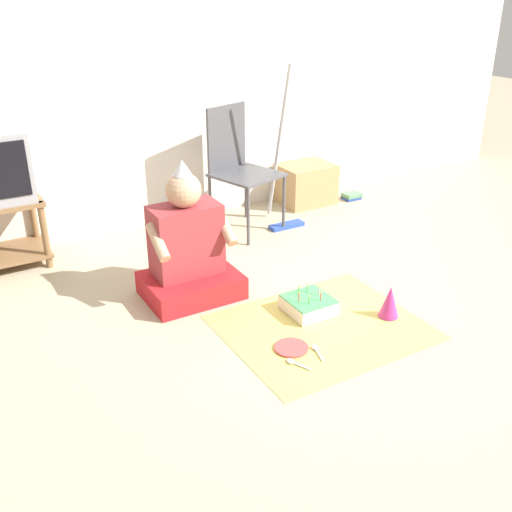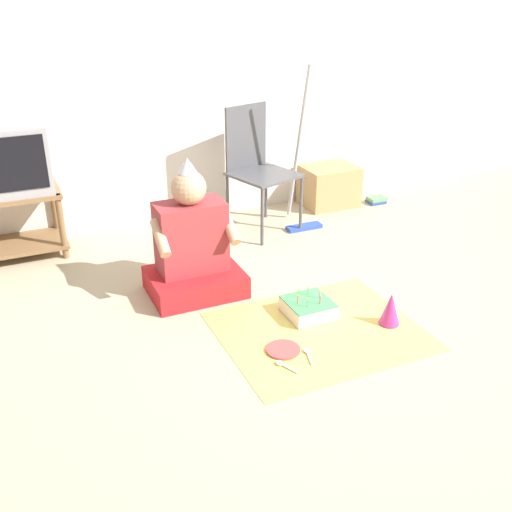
% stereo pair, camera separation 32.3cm
% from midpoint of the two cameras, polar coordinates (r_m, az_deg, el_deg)
% --- Properties ---
extents(ground_plane, '(16.00, 16.00, 0.00)m').
position_cam_midpoint_polar(ground_plane, '(3.36, 9.10, -7.14)').
color(ground_plane, tan).
extents(wall_back, '(6.40, 0.06, 2.55)m').
position_cam_midpoint_polar(wall_back, '(4.71, -7.14, 18.90)').
color(wall_back, silver).
rests_on(wall_back, ground_plane).
extents(folding_chair, '(0.54, 0.54, 0.93)m').
position_cam_midpoint_polar(folding_chair, '(4.49, -3.85, 8.92)').
color(folding_chair, '#4C4C51').
rests_on(folding_chair, ground_plane).
extents(cardboard_box_stack, '(0.44, 0.35, 0.34)m').
position_cam_midpoint_polar(cardboard_box_stack, '(5.12, 2.95, 6.85)').
color(cardboard_box_stack, tan).
rests_on(cardboard_box_stack, ground_plane).
extents(dust_mop, '(0.28, 0.32, 1.23)m').
position_cam_midpoint_polar(dust_mop, '(4.58, 0.50, 7.17)').
color(dust_mop, '#2D4CB2').
rests_on(dust_mop, ground_plane).
extents(book_pile, '(0.16, 0.11, 0.05)m').
position_cam_midpoint_polar(book_pile, '(5.28, 7.37, 5.65)').
color(book_pile, '#284793').
rests_on(book_pile, ground_plane).
extents(person_seated, '(0.56, 0.43, 0.84)m').
position_cam_midpoint_polar(person_seated, '(3.60, -9.06, 0.34)').
color(person_seated, red).
rests_on(person_seated, ground_plane).
extents(party_cloth, '(1.07, 0.89, 0.01)m').
position_cam_midpoint_polar(party_cloth, '(3.35, 3.59, -6.84)').
color(party_cloth, '#EAD666').
rests_on(party_cloth, ground_plane).
extents(birthday_cake, '(0.26, 0.26, 0.15)m').
position_cam_midpoint_polar(birthday_cake, '(3.47, 2.38, -4.72)').
color(birthday_cake, white).
rests_on(birthday_cake, party_cloth).
extents(party_hat_blue, '(0.12, 0.12, 0.19)m').
position_cam_midpoint_polar(party_hat_blue, '(3.45, 10.03, -4.36)').
color(party_hat_blue, '#CC338C').
rests_on(party_hat_blue, party_cloth).
extents(paper_plate, '(0.18, 0.18, 0.01)m').
position_cam_midpoint_polar(paper_plate, '(3.16, 0.45, -8.80)').
color(paper_plate, '#D84C4C').
rests_on(paper_plate, party_cloth).
extents(plastic_spoon_near, '(0.06, 0.14, 0.01)m').
position_cam_midpoint_polar(plastic_spoon_near, '(3.15, 2.80, -8.94)').
color(plastic_spoon_near, white).
rests_on(plastic_spoon_near, party_cloth).
extents(plastic_spoon_far, '(0.07, 0.14, 0.01)m').
position_cam_midpoint_polar(plastic_spoon_far, '(3.06, 0.45, -10.14)').
color(plastic_spoon_far, white).
rests_on(plastic_spoon_far, party_cloth).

